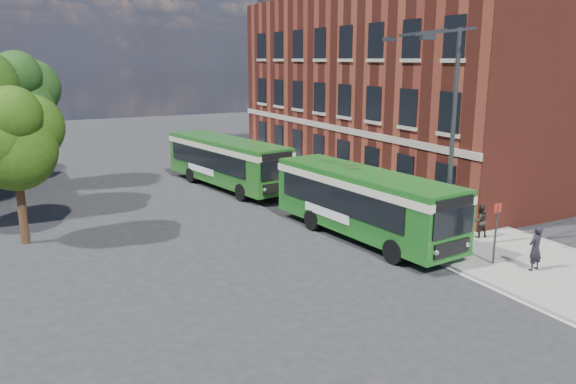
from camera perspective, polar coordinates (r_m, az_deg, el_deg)
ground at (r=22.97m, az=2.52°, el=-6.56°), size 120.00×120.00×0.00m
pavement at (r=33.01m, az=6.22°, el=-0.29°), size 6.00×48.00×0.15m
kerb_line at (r=31.49m, az=1.57°, el=-1.02°), size 0.12×48.00×0.01m
brick_office at (r=39.46m, az=11.91°, el=11.84°), size 12.10×26.00×14.20m
street_lamp at (r=23.07m, az=15.72°, el=5.31°), size 2.96×2.38×9.00m
bus_stop_sign at (r=22.77m, az=20.36°, el=-3.60°), size 0.35×0.08×2.52m
bus_front at (r=24.99m, az=7.69°, el=-0.63°), size 3.65×10.35×3.02m
bus_rear at (r=34.96m, az=-6.26°, el=3.41°), size 4.35×11.04×3.02m
pedestrian_a at (r=22.77m, az=23.84°, el=-5.23°), size 0.67×0.49×1.72m
pedestrian_b at (r=26.08m, az=18.90°, el=-2.79°), size 0.84×0.72×1.48m
tree_left at (r=26.10m, az=-25.96°, el=4.96°), size 4.03×3.83×6.80m
tree_right at (r=38.16m, az=-25.66°, el=8.81°), size 4.94×4.69×8.33m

